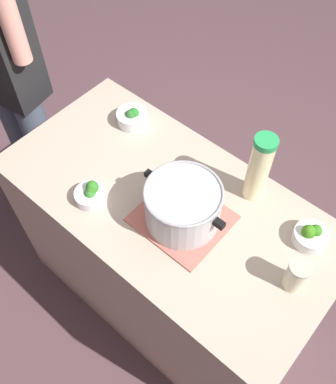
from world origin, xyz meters
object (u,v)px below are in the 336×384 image
(broccoli_bowl_center, at_px, (310,235))
(broccoli_bowl_back, at_px, (132,117))
(lemonade_pitcher, at_px, (259,168))
(broccoli_bowl_front, at_px, (91,194))
(cooking_pot, at_px, (183,205))
(person_cook, at_px, (10,84))
(mason_jar, at_px, (296,275))

(broccoli_bowl_center, bearing_deg, broccoli_bowl_back, -0.64)
(lemonade_pitcher, bearing_deg, broccoli_bowl_front, 43.37)
(cooking_pot, height_order, broccoli_bowl_front, cooking_pot)
(broccoli_bowl_center, xyz_separation_m, person_cook, (1.50, 0.19, -0.03))
(broccoli_bowl_back, bearing_deg, lemonade_pitcher, -177.31)
(cooking_pot, xyz_separation_m, broccoli_bowl_front, (0.32, 0.16, -0.06))
(broccoli_bowl_center, distance_m, broccoli_bowl_back, 0.88)
(broccoli_bowl_back, height_order, person_cook, person_cook)
(broccoli_bowl_front, bearing_deg, lemonade_pitcher, -136.63)
(mason_jar, distance_m, broccoli_bowl_front, 0.79)
(lemonade_pitcher, bearing_deg, person_cook, 10.47)
(broccoli_bowl_center, bearing_deg, lemonade_pitcher, -8.14)
(broccoli_bowl_front, xyz_separation_m, broccoli_bowl_center, (-0.72, -0.39, 0.00))
(broccoli_bowl_front, bearing_deg, cooking_pot, -153.81)
(broccoli_bowl_center, height_order, person_cook, person_cook)
(lemonade_pitcher, height_order, broccoli_bowl_front, lemonade_pitcher)
(broccoli_bowl_center, bearing_deg, mason_jar, 103.37)
(cooking_pot, bearing_deg, person_cook, -2.12)
(cooking_pot, xyz_separation_m, person_cook, (1.10, -0.04, -0.10))
(lemonade_pitcher, xyz_separation_m, mason_jar, (-0.31, 0.22, -0.09))
(cooking_pot, distance_m, person_cook, 1.10)
(lemonade_pitcher, bearing_deg, cooking_pot, 64.20)
(cooking_pot, xyz_separation_m, broccoli_bowl_center, (-0.40, -0.23, -0.06))
(cooking_pot, bearing_deg, broccoli_bowl_front, 26.19)
(cooking_pot, bearing_deg, mason_jar, -174.13)
(cooking_pot, distance_m, lemonade_pitcher, 0.30)
(broccoli_bowl_front, xyz_separation_m, broccoli_bowl_back, (0.16, -0.40, 0.00))
(person_cook, bearing_deg, broccoli_bowl_front, 165.67)
(lemonade_pitcher, height_order, broccoli_bowl_back, lemonade_pitcher)
(mason_jar, height_order, broccoli_bowl_center, mason_jar)
(lemonade_pitcher, distance_m, broccoli_bowl_front, 0.63)
(lemonade_pitcher, relative_size, broccoli_bowl_front, 2.58)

